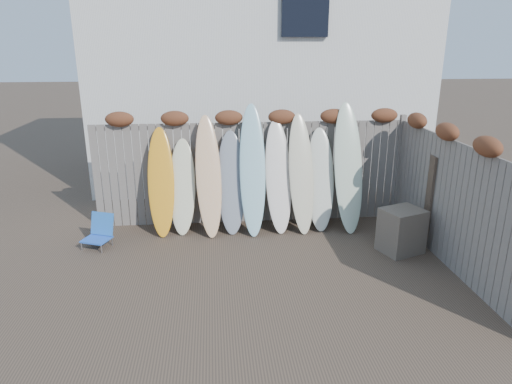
{
  "coord_description": "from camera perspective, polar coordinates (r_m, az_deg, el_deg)",
  "views": [
    {
      "loc": [
        -0.71,
        -6.18,
        3.41
      ],
      "look_at": [
        0.0,
        1.2,
        1.0
      ],
      "focal_mm": 32.0,
      "sensor_mm": 36.0,
      "label": 1
    }
  ],
  "objects": [
    {
      "name": "right_fence",
      "position": [
        7.75,
        23.34,
        -0.5
      ],
      "size": [
        0.28,
        4.4,
        2.24
      ],
      "color": "slate",
      "rests_on": "ground"
    },
    {
      "name": "lattice_panel",
      "position": [
        8.8,
        20.12,
        -0.28
      ],
      "size": [
        0.24,
        1.07,
        1.62
      ],
      "primitive_type": "cube",
      "rotation": [
        0.0,
        0.0,
        -0.18
      ],
      "color": "#4B3F2D",
      "rests_on": "ground"
    },
    {
      "name": "surfboard_5",
      "position": [
        8.58,
        2.81,
        1.93
      ],
      "size": [
        0.55,
        0.77,
        2.07
      ],
      "primitive_type": "ellipsoid",
      "rotation": [
        -0.31,
        0.0,
        0.08
      ],
      "color": "white",
      "rests_on": "ground"
    },
    {
      "name": "surfboard_4",
      "position": [
        8.44,
        -0.43,
        2.75
      ],
      "size": [
        0.5,
        0.84,
        2.38
      ],
      "primitive_type": "ellipsoid",
      "rotation": [
        -0.31,
        0.0,
        -0.02
      ],
      "color": "#95CAD7",
      "rests_on": "ground"
    },
    {
      "name": "beach_chair",
      "position": [
        8.51,
        -18.98,
        -4.7
      ],
      "size": [
        0.57,
        0.59,
        0.58
      ],
      "color": "blue",
      "rests_on": "ground"
    },
    {
      "name": "surfboard_8",
      "position": [
        8.75,
        11.46,
        2.99
      ],
      "size": [
        0.56,
        0.85,
        2.39
      ],
      "primitive_type": "ellipsoid",
      "rotation": [
        -0.31,
        0.0,
        0.03
      ],
      "color": "beige",
      "rests_on": "ground"
    },
    {
      "name": "surfboard_3",
      "position": [
        8.54,
        -3.1,
        1.19
      ],
      "size": [
        0.53,
        0.68,
        1.88
      ],
      "primitive_type": "ellipsoid",
      "rotation": [
        -0.31,
        0.0,
        -0.02
      ],
      "color": "gray",
      "rests_on": "ground"
    },
    {
      "name": "surfboard_2",
      "position": [
        8.43,
        -5.95,
        1.95
      ],
      "size": [
        0.54,
        0.81,
        2.18
      ],
      "primitive_type": "ellipsoid",
      "rotation": [
        -0.31,
        0.0,
        0.1
      ],
      "color": "tan",
      "rests_on": "ground"
    },
    {
      "name": "back_fence",
      "position": [
        8.88,
        -0.35,
        3.51
      ],
      "size": [
        6.05,
        0.28,
        2.24
      ],
      "color": "slate",
      "rests_on": "ground"
    },
    {
      "name": "wooden_crate",
      "position": [
        8.17,
        17.73,
        -4.63
      ],
      "size": [
        0.8,
        0.74,
        0.76
      ],
      "primitive_type": "cube",
      "rotation": [
        0.0,
        0.0,
        0.36
      ],
      "color": "brown",
      "rests_on": "ground"
    },
    {
      "name": "surfboard_6",
      "position": [
        8.58,
        5.68,
        2.27
      ],
      "size": [
        0.53,
        0.81,
        2.19
      ],
      "primitive_type": "ellipsoid",
      "rotation": [
        -0.31,
        0.0,
        0.08
      ],
      "color": "beige",
      "rests_on": "ground"
    },
    {
      "name": "surfboard_1",
      "position": [
        8.61,
        -9.19,
        0.64
      ],
      "size": [
        0.54,
        0.67,
        1.75
      ],
      "primitive_type": "ellipsoid",
      "rotation": [
        -0.31,
        0.0,
        -0.09
      ],
      "color": "beige",
      "rests_on": "ground"
    },
    {
      "name": "surfboard_0",
      "position": [
        8.59,
        -11.79,
        1.21
      ],
      "size": [
        0.5,
        0.71,
        1.96
      ],
      "primitive_type": "ellipsoid",
      "rotation": [
        -0.31,
        0.0,
        0.02
      ],
      "color": "orange",
      "rests_on": "ground"
    },
    {
      "name": "ground",
      "position": [
        7.09,
        0.94,
        -10.73
      ],
      "size": [
        80.0,
        80.0,
        0.0
      ],
      "primitive_type": "plane",
      "color": "#493A2D"
    },
    {
      "name": "surfboard_7",
      "position": [
        8.76,
        8.03,
        1.56
      ],
      "size": [
        0.55,
        0.7,
        1.91
      ],
      "primitive_type": "ellipsoid",
      "rotation": [
        -0.31,
        0.0,
        -0.04
      ],
      "color": "silver",
      "rests_on": "ground"
    },
    {
      "name": "house",
      "position": [
        12.73,
        -0.03,
        17.07
      ],
      "size": [
        8.5,
        5.5,
        6.33
      ],
      "color": "silver",
      "rests_on": "ground"
    }
  ]
}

